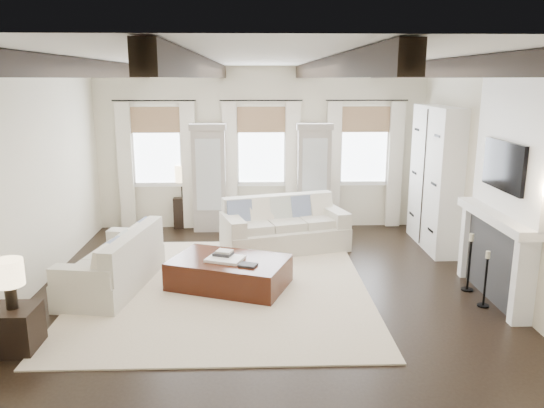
{
  "coord_description": "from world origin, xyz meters",
  "views": [
    {
      "loc": [
        -0.14,
        -6.75,
        2.96
      ],
      "look_at": [
        0.12,
        0.88,
        1.15
      ],
      "focal_mm": 35.0,
      "sensor_mm": 36.0,
      "label": 1
    }
  ],
  "objects_px": {
    "side_table_front": "(15,329)",
    "side_table_back": "(185,211)",
    "sofa_back": "(284,228)",
    "sofa_left": "(117,265)",
    "ottoman": "(229,273)"
  },
  "relations": [
    {
      "from": "side_table_front",
      "to": "side_table_back",
      "type": "relative_size",
      "value": 0.79
    },
    {
      "from": "side_table_front",
      "to": "side_table_back",
      "type": "xyz_separation_m",
      "value": [
        1.25,
        5.05,
        0.06
      ]
    },
    {
      "from": "side_table_back",
      "to": "sofa_back",
      "type": "bearing_deg",
      "value": -38.22
    },
    {
      "from": "sofa_back",
      "to": "sofa_left",
      "type": "relative_size",
      "value": 1.12
    },
    {
      "from": "sofa_left",
      "to": "side_table_front",
      "type": "distance_m",
      "value": 1.91
    },
    {
      "from": "sofa_back",
      "to": "side_table_back",
      "type": "bearing_deg",
      "value": 141.78
    },
    {
      "from": "sofa_back",
      "to": "sofa_left",
      "type": "xyz_separation_m",
      "value": [
        -2.51,
        -1.74,
        -0.03
      ]
    },
    {
      "from": "sofa_left",
      "to": "side_table_front",
      "type": "xyz_separation_m",
      "value": [
        -0.68,
        -1.78,
        -0.09
      ]
    },
    {
      "from": "side_table_back",
      "to": "ottoman",
      "type": "bearing_deg",
      "value": -72.28
    },
    {
      "from": "side_table_front",
      "to": "side_table_back",
      "type": "bearing_deg",
      "value": 76.06
    },
    {
      "from": "sofa_back",
      "to": "side_table_front",
      "type": "relative_size",
      "value": 4.68
    },
    {
      "from": "sofa_back",
      "to": "side_table_front",
      "type": "distance_m",
      "value": 4.75
    },
    {
      "from": "sofa_back",
      "to": "ottoman",
      "type": "distance_m",
      "value": 1.98
    },
    {
      "from": "side_table_front",
      "to": "side_table_back",
      "type": "height_order",
      "value": "side_table_back"
    },
    {
      "from": "sofa_left",
      "to": "sofa_back",
      "type": "bearing_deg",
      "value": 34.75
    }
  ]
}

